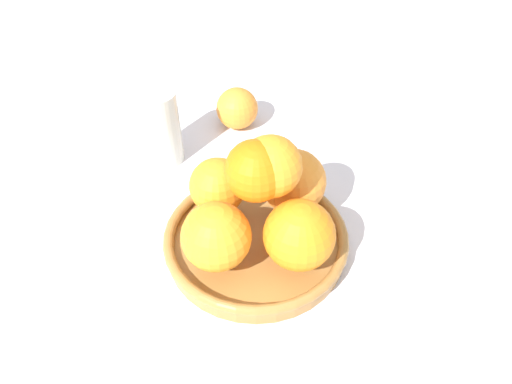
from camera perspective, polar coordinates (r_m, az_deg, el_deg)
name	(u,v)px	position (r m, az deg, el deg)	size (l,w,h in m)	color
ground_plane	(256,247)	(0.65, 0.00, -6.33)	(4.00, 4.00, 0.00)	silver
fruit_bowl	(256,240)	(0.64, 0.00, -5.48)	(0.23, 0.23, 0.03)	#A57238
orange_pile	(262,199)	(0.59, 0.66, -0.85)	(0.20, 0.20, 0.14)	orange
stray_orange	(237,108)	(0.83, -2.17, 9.53)	(0.07, 0.07, 0.07)	orange
drinking_glass	(160,127)	(0.76, -10.94, 7.31)	(0.06, 0.06, 0.12)	silver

